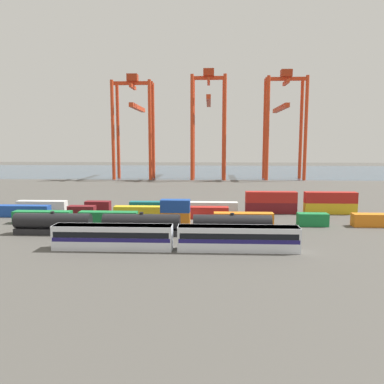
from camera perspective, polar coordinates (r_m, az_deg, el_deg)
name	(u,v)px	position (r m, az deg, el deg)	size (l,w,h in m)	color
ground_plane	(198,196)	(122.18, 0.87, -0.57)	(420.00, 420.00, 0.00)	#4C4944
harbour_water	(204,171)	(229.03, 1.72, 3.13)	(400.00, 110.00, 0.01)	#384C60
passenger_train	(175,237)	(60.69, -2.52, -6.64)	(38.58, 3.14, 3.90)	silver
freight_tank_row	(142,224)	(70.96, -7.49, -4.78)	(47.07, 2.78, 4.24)	#232326
shipping_container_0	(43,217)	(86.51, -21.30, -3.49)	(12.10, 2.44, 2.60)	#197538
shipping_container_1	(108,218)	(81.85, -12.30, -3.75)	(12.10, 2.44, 2.60)	#197538
shipping_container_2	(175,218)	(79.41, -2.48, -3.93)	(6.04, 2.44, 2.60)	orange
shipping_container_3	(175,206)	(78.95, -2.49, -2.07)	(6.04, 2.44, 2.60)	#1C4299
shipping_container_4	(243,219)	(79.40, 7.64, -3.99)	(12.10, 2.44, 2.60)	orange
shipping_container_5	(313,220)	(81.81, 17.47, -3.93)	(6.04, 2.44, 2.60)	#197538
shipping_container_6	(383,220)	(86.45, 26.48, -3.77)	(12.10, 2.44, 2.60)	orange
shipping_container_9	(23,211)	(95.92, -23.75, -2.59)	(12.10, 2.44, 2.60)	#1C4299
shipping_container_10	(82,211)	(90.71, -16.03, -2.79)	(6.04, 2.44, 2.60)	maroon
shipping_container_11	(141,212)	(87.33, -7.56, -2.95)	(12.10, 2.44, 2.60)	gold
shipping_container_12	(201,212)	(85.97, 1.39, -3.05)	(12.10, 2.44, 2.60)	#AD211C
shipping_container_13	(42,206)	(101.61, -21.38, -1.95)	(12.10, 2.44, 2.60)	silver
shipping_container_14	(98,206)	(96.76, -13.78, -2.09)	(6.04, 2.44, 2.60)	maroon
shipping_container_15	(155,207)	(93.77, -5.55, -2.21)	(12.10, 2.44, 2.60)	#146066
shipping_container_16	(212,207)	(92.82, 3.04, -2.29)	(12.10, 2.44, 2.60)	silver
shipping_container_17	(271,208)	(93.97, 11.61, -2.31)	(12.10, 2.44, 2.60)	maroon
shipping_container_18	(271,197)	(93.57, 11.65, -0.74)	(12.10, 2.44, 2.60)	#AD211C
shipping_container_19	(330,208)	(97.13, 19.80, -2.28)	(12.10, 2.44, 2.60)	gold
shipping_container_20	(330,197)	(96.75, 19.87, -0.77)	(12.10, 2.44, 2.60)	#AD211C
gantry_crane_west	(134,117)	(184.42, -8.58, 10.94)	(18.48, 33.05, 47.73)	red
gantry_crane_central	(208,113)	(181.99, 2.46, 11.60)	(16.02, 40.21, 49.77)	red
gantry_crane_east	(284,116)	(184.36, 13.50, 10.97)	(18.39, 34.41, 49.12)	red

